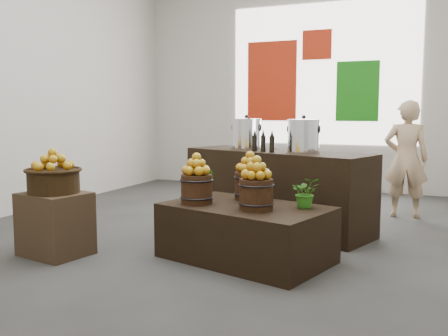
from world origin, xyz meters
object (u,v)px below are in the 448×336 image
at_px(crate, 55,224).
at_px(wicker_basket, 54,181).
at_px(counter, 276,190).
at_px(display_table, 246,233).
at_px(stock_pot_left, 246,135).
at_px(shopper, 406,159).
at_px(stock_pot_center, 303,137).

xyz_separation_m(crate, wicker_basket, (0.00, 0.00, 0.41)).
xyz_separation_m(crate, counter, (1.63, 1.84, 0.16)).
relative_size(display_table, stock_pot_left, 4.26).
relative_size(crate, shopper, 0.40).
distance_m(stock_pot_center, shopper, 1.74).
bearing_deg(stock_pot_center, stock_pot_left, 160.87).
relative_size(display_table, shopper, 0.97).
xyz_separation_m(wicker_basket, shopper, (2.97, 3.11, 0.05)).
distance_m(crate, stock_pot_left, 2.46).
distance_m(wicker_basket, shopper, 4.30).
bearing_deg(stock_pot_left, counter, -19.13).
bearing_deg(shopper, stock_pot_center, 47.50).
height_order(crate, stock_pot_left, stock_pot_left).
xyz_separation_m(display_table, stock_pot_left, (-0.53, 1.45, 0.83)).
relative_size(wicker_basket, counter, 0.21).
height_order(crate, wicker_basket, wicker_basket).
relative_size(counter, shopper, 1.48).
distance_m(crate, wicker_basket, 0.41).
relative_size(stock_pot_center, shopper, 0.23).
bearing_deg(crate, counter, 48.54).
distance_m(display_table, shopper, 2.89).
relative_size(wicker_basket, display_table, 0.33).
bearing_deg(stock_pot_center, display_table, -101.36).
height_order(wicker_basket, stock_pot_left, stock_pot_left).
height_order(wicker_basket, counter, counter).
bearing_deg(crate, stock_pot_center, 41.34).
bearing_deg(wicker_basket, counter, 48.54).
distance_m(wicker_basket, stock_pot_center, 2.64).
height_order(stock_pot_left, stock_pot_center, same).
bearing_deg(counter, crate, -112.33).
bearing_deg(display_table, shopper, 79.47).
bearing_deg(stock_pot_center, crate, -138.66).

